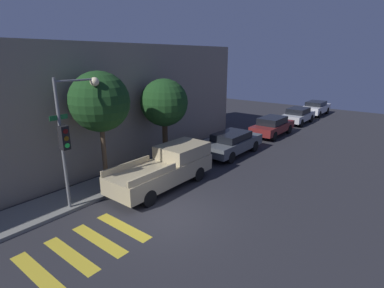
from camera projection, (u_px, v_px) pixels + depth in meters
The scene contains 12 objects.
ground_plane at pixel (167, 218), 11.48m from camera, with size 60.00×60.00×0.00m, color #28282D.
sidewalk at pixel (101, 187), 13.98m from camera, with size 26.00×2.04×0.14m, color slate.
building_row at pixel (46, 108), 15.71m from camera, with size 26.00×6.00×6.61m, color gray.
crosswalk at pixel (85, 247), 9.69m from camera, with size 3.53×2.60×0.00m.
traffic_light_pole at pixel (71, 126), 11.32m from camera, with size 2.17×0.56×5.22m.
pickup_truck at pixel (167, 167), 14.16m from camera, with size 5.40×1.96×1.76m.
sedan_near_corner at pixel (232, 143), 18.63m from camera, with size 4.69×1.85×1.43m.
sedan_middle at pixel (272, 126), 23.11m from camera, with size 4.57×1.78×1.46m.
sedan_far_end at pixel (298, 115), 27.29m from camera, with size 4.26×1.75×1.43m.
sedan_tail_of_row at pixel (316, 108), 31.15m from camera, with size 4.43×1.80×1.44m.
tree_near_corner at pixel (100, 102), 13.20m from camera, with size 2.68×2.68×5.36m.
tree_midblock at pixel (164, 103), 16.43m from camera, with size 2.62×2.62×4.80m.
Camera 1 is at (-7.39, -7.11, 5.96)m, focal length 28.00 mm.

